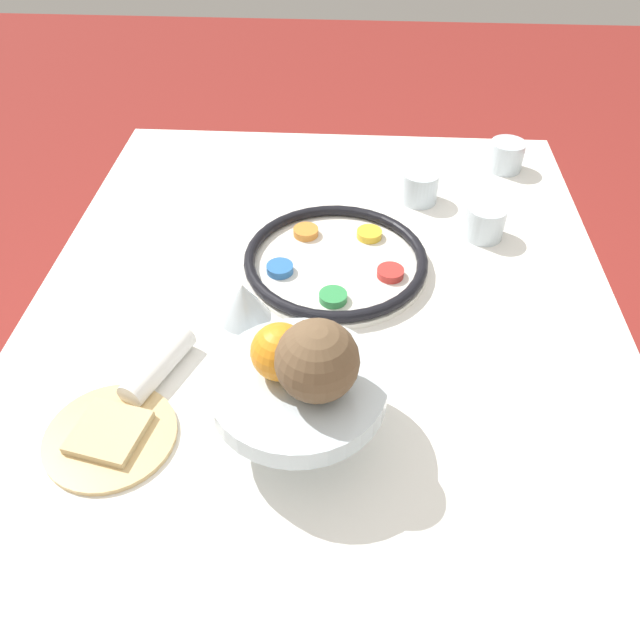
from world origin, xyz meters
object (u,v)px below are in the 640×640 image
fruit_stand (298,390)px  cup_near (506,156)px  seder_plate (336,260)px  coconut (317,361)px  wine_glass (244,304)px  bread_plate (110,435)px  napkin_roll (158,365)px  cup_mid (420,187)px  orange_fruit (280,352)px  cup_far (485,222)px

fruit_stand → cup_near: bearing=152.2°
seder_plate → coconut: (0.38, -0.01, 0.15)m
wine_glass → bread_plate: bearing=-42.7°
fruit_stand → napkin_roll: (-0.09, -0.22, -0.07)m
fruit_stand → cup_mid: size_ratio=3.04×
wine_glass → napkin_roll: bearing=-64.9°
seder_plate → fruit_stand: bearing=-5.3°
cup_near → napkin_roll: bearing=-43.2°
wine_glass → fruit_stand: wine_glass is taller
cup_near → fruit_stand: bearing=-27.8°
orange_fruit → cup_far: bearing=144.7°
wine_glass → orange_fruit: orange_fruit is taller
bread_plate → napkin_roll: 0.13m
coconut → cup_far: (-0.50, 0.29, -0.13)m
seder_plate → wine_glass: wine_glass is taller
coconut → napkin_roll: 0.30m
wine_glass → cup_near: (-0.59, 0.48, -0.06)m
cup_mid → bread_plate: bearing=-35.8°
bread_plate → cup_far: (-0.51, 0.57, 0.03)m
orange_fruit → cup_far: size_ratio=0.98×
orange_fruit → napkin_roll: size_ratio=0.51×
cup_far → bread_plate: bearing=-48.1°
seder_plate → fruit_stand: (0.37, -0.03, 0.07)m
fruit_stand → cup_near: (-0.74, 0.39, -0.06)m
bread_plate → wine_glass: bearing=137.3°
orange_fruit → wine_glass: bearing=-153.5°
cup_mid → cup_far: same height
fruit_stand → cup_far: size_ratio=3.04×
bread_plate → orange_fruit: bearing=99.1°
seder_plate → fruit_stand: fruit_stand is taller
seder_plate → bread_plate: (0.40, -0.29, -0.01)m
orange_fruit → napkin_roll: orange_fruit is taller
orange_fruit → cup_near: (-0.73, 0.41, -0.11)m
wine_glass → cup_mid: 0.54m
fruit_stand → cup_near: fruit_stand is taller
wine_glass → fruit_stand: (0.15, 0.09, -0.01)m
napkin_roll → cup_mid: bearing=140.9°
coconut → cup_far: coconut is taller
seder_plate → cup_mid: cup_mid is taller
cup_mid → fruit_stand: bearing=-18.0°
seder_plate → cup_mid: size_ratio=4.37×
orange_fruit → coconut: 0.06m
bread_plate → fruit_stand: bearing=95.9°
cup_near → cup_far: (0.26, -0.08, 0.00)m
wine_glass → bread_plate: 0.26m
bread_plate → cup_far: 0.76m
seder_plate → napkin_roll: (0.28, -0.25, 0.01)m
coconut → wine_glass: bearing=-144.8°
cup_far → fruit_stand: bearing=-32.8°
coconut → bread_plate: 0.32m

